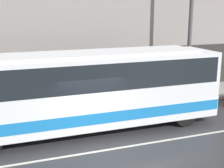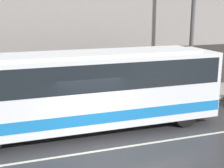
% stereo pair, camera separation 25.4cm
% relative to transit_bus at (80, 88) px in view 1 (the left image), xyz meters
% --- Properties ---
extents(ground_plane, '(60.00, 60.00, 0.00)m').
position_rel_transit_bus_xyz_m(ground_plane, '(0.10, -2.18, -1.89)').
color(ground_plane, '#2D2D30').
extents(sidewalk, '(60.00, 3.05, 0.16)m').
position_rel_transit_bus_xyz_m(sidewalk, '(0.10, 3.35, -1.81)').
color(sidewalk, gray).
rests_on(sidewalk, ground_plane).
extents(lane_stripe, '(54.00, 0.14, 0.01)m').
position_rel_transit_bus_xyz_m(lane_stripe, '(0.10, -2.18, -1.88)').
color(lane_stripe, beige).
rests_on(lane_stripe, ground_plane).
extents(transit_bus, '(12.17, 2.48, 3.35)m').
position_rel_transit_bus_xyz_m(transit_bus, '(0.00, 0.00, 0.00)').
color(transit_bus, white).
rests_on(transit_bus, ground_plane).
extents(utility_pole_near, '(0.22, 0.22, 8.89)m').
position_rel_transit_bus_xyz_m(utility_pole_near, '(6.96, 2.60, 2.72)').
color(utility_pole_near, '#4C4C4F').
rests_on(utility_pole_near, sidewalk).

